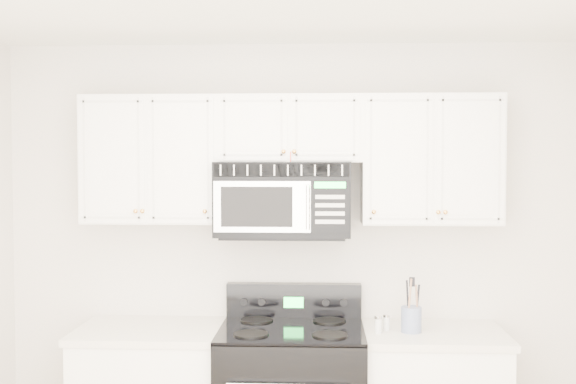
{
  "coord_description": "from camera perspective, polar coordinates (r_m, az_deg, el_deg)",
  "views": [
    {
      "loc": [
        0.19,
        -2.67,
        1.89
      ],
      "look_at": [
        0.0,
        1.3,
        1.72
      ],
      "focal_mm": 45.0,
      "sensor_mm": 36.0,
      "label": 1
    }
  ],
  "objects": [
    {
      "name": "room",
      "position": [
        2.74,
        -1.32,
        -9.95
      ],
      "size": [
        3.51,
        3.51,
        2.61
      ],
      "color": "#9A7C55",
      "rests_on": "ground"
    },
    {
      "name": "upper_cabinets",
      "position": [
        4.26,
        0.18,
        3.09
      ],
      "size": [
        2.44,
        0.37,
        0.75
      ],
      "color": "silver",
      "rests_on": "ground"
    },
    {
      "name": "microwave",
      "position": [
        4.23,
        -0.4,
        -0.52
      ],
      "size": [
        0.78,
        0.44,
        0.43
      ],
      "color": "black",
      "rests_on": "ground"
    },
    {
      "name": "utensil_crock",
      "position": [
        4.19,
        9.72,
        -9.82
      ],
      "size": [
        0.12,
        0.12,
        0.31
      ],
      "color": "slate",
      "rests_on": "base_cabinet_right"
    },
    {
      "name": "shaker_salt",
      "position": [
        4.14,
        7.14,
        -10.34
      ],
      "size": [
        0.04,
        0.04,
        0.1
      ],
      "color": "silver",
      "rests_on": "base_cabinet_right"
    },
    {
      "name": "shaker_pepper",
      "position": [
        4.22,
        7.79,
        -10.17
      ],
      "size": [
        0.04,
        0.04,
        0.09
      ],
      "color": "silver",
      "rests_on": "base_cabinet_right"
    }
  ]
}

